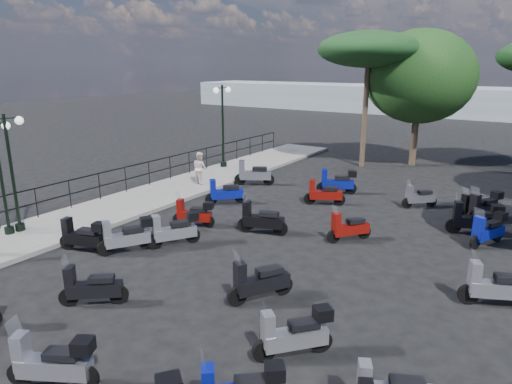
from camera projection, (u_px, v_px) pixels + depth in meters
The scene contains 30 objects.
ground at pixel (221, 266), 12.86m from camera, with size 120.00×120.00×0.00m, color black.
sidewalk at pixel (139, 201), 18.69m from camera, with size 3.00×30.00×0.15m, color slate.
railing at pixel (113, 178), 18.99m from camera, with size 0.04×26.04×1.10m.
lamp_post_0 at pixel (11, 166), 14.57m from camera, with size 0.47×1.11×3.84m.
lamp_post_1 at pixel (0, 170), 14.32m from camera, with size 0.35×1.09×3.70m.
lamp_post_2 at pixel (223, 121), 23.91m from camera, with size 0.34×1.27×4.30m.
pedestrian_far at pixel (200, 168), 20.86m from camera, with size 0.72×0.56×1.48m, color silver.
scooter_2 at pixel (91, 288), 10.66m from camera, with size 1.30×1.09×1.28m.
scooter_3 at pixel (83, 236), 13.69m from camera, with size 1.60×0.74×1.31m.
scooter_4 at pixel (225, 193), 18.37m from camera, with size 1.25×1.27×1.34m.
scooter_5 at pixel (253, 174), 21.27m from camera, with size 1.67×1.09×1.49m.
scooter_7 at pixel (52, 363), 7.90m from camera, with size 1.51×0.96×1.31m.
scooter_8 at pixel (174, 230), 14.15m from camera, with size 1.05×1.51×1.35m.
scooter_9 at pixel (194, 214), 15.85m from camera, with size 1.47×0.75×1.22m.
scooter_10 at pixel (324, 194), 18.29m from camera, with size 1.51×0.93×1.32m.
scooter_11 at pixel (337, 182), 19.85m from camera, with size 1.61×0.99×1.39m.
scooter_13 at pixel (294, 334), 8.75m from camera, with size 1.20×1.32×1.30m.
scooter_15 at pixel (259, 282), 10.86m from camera, with size 1.01×1.54×1.38m.
scooter_16 at pixel (261, 220), 15.16m from camera, with size 1.69×0.75×1.38m.
scooter_17 at pixel (419, 198), 17.96m from camera, with size 1.12×1.10×1.18m.
scooter_21 at pixel (348, 228), 14.53m from camera, with size 1.04×1.32×1.26m.
scooter_22 at pixel (488, 230), 14.20m from camera, with size 0.89×1.53×1.30m.
scooter_23 at pixel (475, 208), 16.60m from camera, with size 1.13×1.21×1.24m.
scooter_27 at pixel (496, 287), 10.61m from camera, with size 1.62×0.90×1.38m.
scooter_28 at pixel (475, 220), 15.05m from camera, with size 1.70×0.87×1.41m.
scooter_29 at pixel (485, 207), 16.45m from camera, with size 1.01×1.51×1.33m.
scooter_31 at pixel (127, 236), 13.64m from camera, with size 1.05×1.51×1.35m.
broadleaf_tree at pixel (420, 77), 24.34m from camera, with size 5.83×5.83×7.30m.
pine_2 at pixel (369, 50), 23.57m from camera, with size 5.37×5.37×7.15m.
distant_hills at pixel (478, 102), 48.66m from camera, with size 70.00×8.00×3.00m, color gray.
Camera 1 is at (7.32, -9.32, 5.50)m, focal length 32.00 mm.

